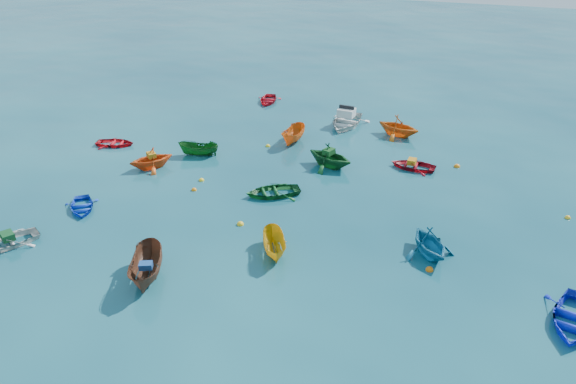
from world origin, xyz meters
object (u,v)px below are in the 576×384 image
(dinghy_white_near, at_px, (8,245))
(dinghy_blue_se, at_px, (573,323))
(motorboat_white, at_px, (346,125))
(dinghy_blue_sw, at_px, (82,209))

(dinghy_white_near, relative_size, dinghy_blue_se, 0.82)
(dinghy_blue_se, bearing_deg, motorboat_white, 138.92)
(dinghy_blue_sw, distance_m, dinghy_blue_se, 24.54)
(motorboat_white, bearing_deg, dinghy_white_near, -113.20)
(dinghy_blue_sw, relative_size, dinghy_white_near, 0.86)
(dinghy_blue_se, xyz_separation_m, motorboat_white, (-14.23, 18.61, 0.00))
(dinghy_blue_sw, xyz_separation_m, motorboat_white, (10.28, 17.53, 0.00))
(motorboat_white, bearing_deg, dinghy_blue_sw, -115.99)
(dinghy_blue_sw, height_order, motorboat_white, motorboat_white)
(dinghy_white_near, xyz_separation_m, dinghy_blue_se, (25.62, 3.17, 0.00))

